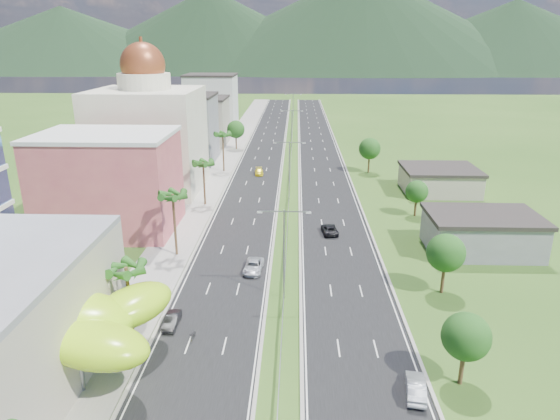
# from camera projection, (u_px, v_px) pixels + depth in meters

# --- Properties ---
(ground) EXTENTS (500.00, 500.00, 0.00)m
(ground) POSITION_uv_depth(u_px,v_px,m) (281.00, 347.00, 49.45)
(ground) COLOR #2D5119
(ground) RESTS_ON ground
(road_left) EXTENTS (11.00, 260.00, 0.04)m
(road_left) POSITION_uv_depth(u_px,v_px,m) (264.00, 153.00, 134.85)
(road_left) COLOR black
(road_left) RESTS_ON ground
(road_right) EXTENTS (11.00, 260.00, 0.04)m
(road_right) POSITION_uv_depth(u_px,v_px,m) (319.00, 154.00, 134.39)
(road_right) COLOR black
(road_right) RESTS_ON ground
(sidewalk_left) EXTENTS (7.00, 260.00, 0.12)m
(sidewalk_left) POSITION_uv_depth(u_px,v_px,m) (229.00, 153.00, 135.13)
(sidewalk_left) COLOR gray
(sidewalk_left) RESTS_ON ground
(median_guardrail) EXTENTS (0.10, 216.06, 0.76)m
(median_guardrail) POSITION_uv_depth(u_px,v_px,m) (291.00, 167.00, 117.38)
(median_guardrail) COLOR gray
(median_guardrail) RESTS_ON ground
(streetlight_median_b) EXTENTS (6.04, 0.25, 11.00)m
(streetlight_median_b) POSITION_uv_depth(u_px,v_px,m) (284.00, 245.00, 56.74)
(streetlight_median_b) COLOR gray
(streetlight_median_b) RESTS_ON ground
(streetlight_median_c) EXTENTS (6.04, 0.25, 11.00)m
(streetlight_median_c) POSITION_uv_depth(u_px,v_px,m) (289.00, 164.00, 94.60)
(streetlight_median_c) COLOR gray
(streetlight_median_c) RESTS_ON ground
(streetlight_median_d) EXTENTS (6.04, 0.25, 11.00)m
(streetlight_median_d) POSITION_uv_depth(u_px,v_px,m) (292.00, 125.00, 137.19)
(streetlight_median_d) COLOR gray
(streetlight_median_d) RESTS_ON ground
(streetlight_median_e) EXTENTS (6.04, 0.25, 11.00)m
(streetlight_median_e) POSITION_uv_depth(u_px,v_px,m) (293.00, 105.00, 179.78)
(streetlight_median_e) COLOR gray
(streetlight_median_e) RESTS_ON ground
(lime_canopy) EXTENTS (18.00, 15.00, 7.40)m
(lime_canopy) POSITION_uv_depth(u_px,v_px,m) (57.00, 321.00, 44.67)
(lime_canopy) COLOR #A4E416
(lime_canopy) RESTS_ON ground
(pink_shophouse) EXTENTS (20.00, 15.00, 15.00)m
(pink_shophouse) POSITION_uv_depth(u_px,v_px,m) (109.00, 184.00, 78.19)
(pink_shophouse) COLOR #BC4D59
(pink_shophouse) RESTS_ON ground
(domed_building) EXTENTS (20.00, 20.00, 28.70)m
(domed_building) POSITION_uv_depth(u_px,v_px,m) (149.00, 134.00, 98.72)
(domed_building) COLOR beige
(domed_building) RESTS_ON ground
(midrise_grey) EXTENTS (16.00, 15.00, 16.00)m
(midrise_grey) POSITION_uv_depth(u_px,v_px,m) (182.00, 130.00, 123.43)
(midrise_grey) COLOR slate
(midrise_grey) RESTS_ON ground
(midrise_beige) EXTENTS (16.00, 15.00, 13.00)m
(midrise_beige) POSITION_uv_depth(u_px,v_px,m) (199.00, 122.00, 144.73)
(midrise_beige) COLOR #A99E8B
(midrise_beige) RESTS_ON ground
(midrise_white) EXTENTS (16.00, 15.00, 18.00)m
(midrise_white) POSITION_uv_depth(u_px,v_px,m) (212.00, 104.00, 165.70)
(midrise_white) COLOR silver
(midrise_white) RESTS_ON ground
(shed_near) EXTENTS (15.00, 10.00, 5.00)m
(shed_near) POSITION_uv_depth(u_px,v_px,m) (482.00, 234.00, 71.44)
(shed_near) COLOR slate
(shed_near) RESTS_ON ground
(shed_far) EXTENTS (14.00, 12.00, 4.40)m
(shed_far) POSITION_uv_depth(u_px,v_px,m) (439.00, 181.00, 99.86)
(shed_far) COLOR #A99E8B
(shed_far) RESTS_ON ground
(palm_tree_b) EXTENTS (3.60, 3.60, 8.10)m
(palm_tree_b) POSITION_uv_depth(u_px,v_px,m) (126.00, 271.00, 49.55)
(palm_tree_b) COLOR #47301C
(palm_tree_b) RESTS_ON ground
(palm_tree_c) EXTENTS (3.60, 3.60, 9.60)m
(palm_tree_c) POSITION_uv_depth(u_px,v_px,m) (173.00, 198.00, 68.02)
(palm_tree_c) COLOR #47301C
(palm_tree_c) RESTS_ON ground
(palm_tree_d) EXTENTS (3.60, 3.60, 8.60)m
(palm_tree_d) POSITION_uv_depth(u_px,v_px,m) (203.00, 165.00, 90.09)
(palm_tree_d) COLOR #47301C
(palm_tree_d) RESTS_ON ground
(palm_tree_e) EXTENTS (3.60, 3.60, 9.40)m
(palm_tree_e) POSITION_uv_depth(u_px,v_px,m) (223.00, 136.00, 113.51)
(palm_tree_e) COLOR #47301C
(palm_tree_e) RESTS_ON ground
(leafy_tree_lfar) EXTENTS (4.90, 4.90, 8.05)m
(leafy_tree_lfar) POSITION_uv_depth(u_px,v_px,m) (236.00, 129.00, 138.05)
(leafy_tree_lfar) COLOR #47301C
(leafy_tree_lfar) RESTS_ON ground
(leafy_tree_ra) EXTENTS (4.20, 4.20, 6.90)m
(leafy_tree_ra) POSITION_uv_depth(u_px,v_px,m) (466.00, 337.00, 42.68)
(leafy_tree_ra) COLOR #47301C
(leafy_tree_ra) RESTS_ON ground
(leafy_tree_rb) EXTENTS (4.55, 4.55, 7.47)m
(leafy_tree_rb) POSITION_uv_depth(u_px,v_px,m) (446.00, 253.00, 58.55)
(leafy_tree_rb) COLOR #47301C
(leafy_tree_rb) RESTS_ON ground
(leafy_tree_rc) EXTENTS (3.85, 3.85, 6.33)m
(leafy_tree_rc) POSITION_uv_depth(u_px,v_px,m) (417.00, 192.00, 85.22)
(leafy_tree_rc) COLOR #47301C
(leafy_tree_rc) RESTS_ON ground
(leafy_tree_rd) EXTENTS (4.90, 4.90, 8.05)m
(leafy_tree_rd) POSITION_uv_depth(u_px,v_px,m) (370.00, 149.00, 113.35)
(leafy_tree_rd) COLOR #47301C
(leafy_tree_rd) RESTS_ON ground
(mountain_ridge) EXTENTS (860.00, 140.00, 90.00)m
(mountain_ridge) POSITION_uv_depth(u_px,v_px,m) (359.00, 73.00, 473.49)
(mountain_ridge) COLOR black
(mountain_ridge) RESTS_ON ground
(car_dark_left) EXTENTS (1.39, 3.86, 1.27)m
(car_dark_left) POSITION_uv_depth(u_px,v_px,m) (172.00, 320.00, 52.89)
(car_dark_left) COLOR black
(car_dark_left) RESTS_ON road_left
(car_silver_mid_left) EXTENTS (2.62, 5.14, 1.39)m
(car_silver_mid_left) POSITION_uv_depth(u_px,v_px,m) (254.00, 266.00, 65.49)
(car_silver_mid_left) COLOR #B9BBC2
(car_silver_mid_left) RESTS_ON road_left
(car_yellow_far_left) EXTENTS (2.23, 4.64, 1.30)m
(car_yellow_far_left) POSITION_uv_depth(u_px,v_px,m) (259.00, 172.00, 113.06)
(car_yellow_far_left) COLOR yellow
(car_yellow_far_left) RESTS_ON road_left
(car_silver_right) EXTENTS (2.25, 4.67, 1.48)m
(car_silver_right) POSITION_uv_depth(u_px,v_px,m) (416.00, 387.00, 42.53)
(car_silver_right) COLOR #B8BBC0
(car_silver_right) RESTS_ON road_right
(car_dark_far_right) EXTENTS (2.73, 5.07, 1.35)m
(car_dark_far_right) POSITION_uv_depth(u_px,v_px,m) (330.00, 229.00, 78.42)
(car_dark_far_right) COLOR black
(car_dark_far_right) RESTS_ON road_right
(motorcycle) EXTENTS (0.63, 1.80, 1.13)m
(motorcycle) POSITION_uv_depth(u_px,v_px,m) (193.00, 334.00, 50.49)
(motorcycle) COLOR black
(motorcycle) RESTS_ON road_left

